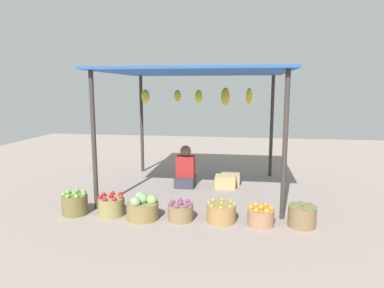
{
  "coord_description": "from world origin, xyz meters",
  "views": [
    {
      "loc": [
        0.84,
        -6.1,
        1.85
      ],
      "look_at": [
        0.0,
        -0.6,
        0.95
      ],
      "focal_mm": 32.25,
      "sensor_mm": 36.0,
      "label": 1
    }
  ],
  "objects": [
    {
      "name": "wooden_crate_near_vendor",
      "position": [
        0.52,
        0.19,
        0.12
      ],
      "size": [
        0.38,
        0.28,
        0.24
      ],
      "primitive_type": "cube",
      "color": "tan",
      "rests_on": "ground"
    },
    {
      "name": "basket_purple_onions",
      "position": [
        -0.02,
        -1.51,
        0.12
      ],
      "size": [
        0.36,
        0.36,
        0.28
      ],
      "color": "olive",
      "rests_on": "ground"
    },
    {
      "name": "market_stall_structure",
      "position": [
        0.0,
        0.01,
        2.0
      ],
      "size": [
        3.11,
        2.77,
        2.16
      ],
      "color": "#38332D",
      "rests_on": "ground"
    },
    {
      "name": "wooden_crate_stacked_rear",
      "position": [
        0.6,
        0.44,
        0.12
      ],
      "size": [
        0.36,
        0.26,
        0.23
      ],
      "primitive_type": "cube",
      "color": "tan",
      "rests_on": "ground"
    },
    {
      "name": "basket_green_chilies",
      "position": [
        1.64,
        -1.48,
        0.14
      ],
      "size": [
        0.37,
        0.37,
        0.31
      ],
      "color": "olive",
      "rests_on": "ground"
    },
    {
      "name": "basket_red_apples",
      "position": [
        -1.08,
        -1.46,
        0.14
      ],
      "size": [
        0.39,
        0.39,
        0.32
      ],
      "color": "olive",
      "rests_on": "ground"
    },
    {
      "name": "basket_oranges",
      "position": [
        1.09,
        -1.51,
        0.12
      ],
      "size": [
        0.36,
        0.36,
        0.29
      ],
      "color": "#9D7252",
      "rests_on": "ground"
    },
    {
      "name": "basket_cabbages",
      "position": [
        -0.57,
        -1.54,
        0.16
      ],
      "size": [
        0.46,
        0.46,
        0.38
      ],
      "color": "olive",
      "rests_on": "ground"
    },
    {
      "name": "basket_limes",
      "position": [
        0.55,
        -1.47,
        0.13
      ],
      "size": [
        0.41,
        0.41,
        0.29
      ],
      "color": "#9C7543",
      "rests_on": "ground"
    },
    {
      "name": "basket_green_apples",
      "position": [
        -1.62,
        -1.51,
        0.16
      ],
      "size": [
        0.37,
        0.37,
        0.35
      ],
      "color": "brown",
      "rests_on": "ground"
    },
    {
      "name": "vendor_person",
      "position": [
        -0.25,
        0.22,
        0.3
      ],
      "size": [
        0.36,
        0.44,
        0.78
      ],
      "color": "#373541",
      "rests_on": "ground"
    },
    {
      "name": "ground_plane",
      "position": [
        0.0,
        0.0,
        0.0
      ],
      "size": [
        14.0,
        14.0,
        0.0
      ],
      "primitive_type": "plane",
      "color": "gray"
    }
  ]
}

